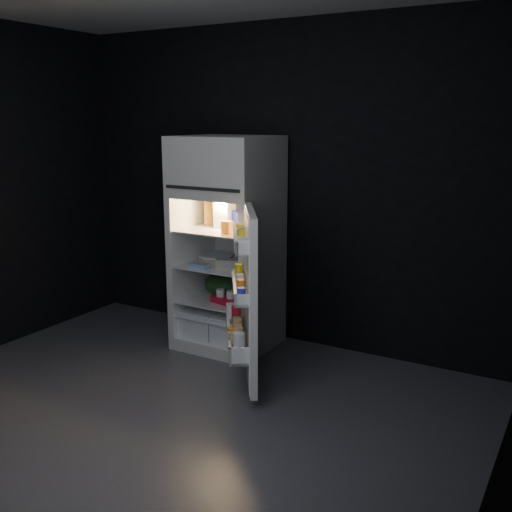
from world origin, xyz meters
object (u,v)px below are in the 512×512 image
Objects in this scene: refrigerator at (229,236)px; fridge_door at (246,298)px; yogurt_tray at (227,300)px; milk_jug at (224,214)px; egg_carton at (232,264)px.

refrigerator is 1.46× the size of fridge_door.
fridge_door reaches higher than yogurt_tray.
milk_jug is at bearing 139.87° from yogurt_tray.
fridge_door is 1.02m from milk_jug.
egg_carton is at bearing -41.97° from milk_jug.
refrigerator is 0.94m from fridge_door.
yogurt_tray is at bearing -64.16° from refrigerator.
refrigerator is at bearing 129.70° from yogurt_tray.
refrigerator reaches higher than milk_jug.
refrigerator is at bearing 33.16° from milk_jug.
egg_carton is (0.12, -0.14, -0.19)m from refrigerator.
milk_jug is at bearing -144.41° from refrigerator.
fridge_door reaches higher than egg_carton.
egg_carton is at bearing 130.32° from fridge_door.
fridge_door reaches higher than milk_jug.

